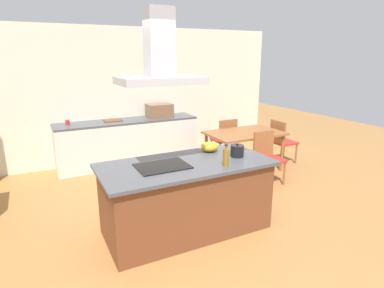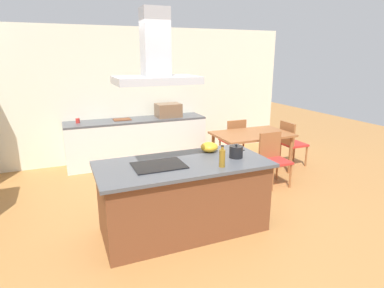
{
  "view_description": "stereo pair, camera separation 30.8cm",
  "coord_description": "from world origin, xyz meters",
  "px_view_note": "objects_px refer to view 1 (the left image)",
  "views": [
    {
      "loc": [
        -1.59,
        -3.29,
        2.15
      ],
      "look_at": [
        0.28,
        0.4,
        1.0
      ],
      "focal_mm": 29.94,
      "sensor_mm": 36.0,
      "label": 1
    },
    {
      "loc": [
        -1.31,
        -3.42,
        2.15
      ],
      "look_at": [
        0.28,
        0.4,
        1.0
      ],
      "focal_mm": 29.94,
      "sensor_mm": 36.0,
      "label": 2
    }
  ],
  "objects_px": {
    "countertop_microwave": "(159,111)",
    "dining_table": "(244,136)",
    "olive_oil_bottle": "(226,157)",
    "chair_facing_island": "(267,154)",
    "chair_facing_back_wall": "(225,137)",
    "coffee_mug_red": "(68,122)",
    "range_hood": "(160,60)",
    "chair_at_right_end": "(281,139)",
    "cutting_board": "(113,121)",
    "tea_kettle": "(237,151)",
    "mixing_bowl": "(209,147)",
    "cooktop": "(162,166)"
  },
  "relations": [
    {
      "from": "cutting_board",
      "to": "chair_at_right_end",
      "type": "relative_size",
      "value": 0.38
    },
    {
      "from": "tea_kettle",
      "to": "cutting_board",
      "type": "relative_size",
      "value": 0.65
    },
    {
      "from": "cooktop",
      "to": "olive_oil_bottle",
      "type": "height_order",
      "value": "olive_oil_bottle"
    },
    {
      "from": "chair_facing_back_wall",
      "to": "range_hood",
      "type": "xyz_separation_m",
      "value": [
        -2.25,
        -2.16,
        1.59
      ]
    },
    {
      "from": "countertop_microwave",
      "to": "coffee_mug_red",
      "type": "distance_m",
      "value": 1.8
    },
    {
      "from": "cooktop",
      "to": "tea_kettle",
      "type": "bearing_deg",
      "value": -4.03
    },
    {
      "from": "dining_table",
      "to": "countertop_microwave",
      "type": "bearing_deg",
      "value": 130.09
    },
    {
      "from": "chair_facing_island",
      "to": "range_hood",
      "type": "bearing_deg",
      "value": -159.89
    },
    {
      "from": "tea_kettle",
      "to": "countertop_microwave",
      "type": "relative_size",
      "value": 0.45
    },
    {
      "from": "tea_kettle",
      "to": "chair_facing_back_wall",
      "type": "distance_m",
      "value": 2.6
    },
    {
      "from": "chair_facing_back_wall",
      "to": "cooktop",
      "type": "bearing_deg",
      "value": -136.28
    },
    {
      "from": "cutting_board",
      "to": "dining_table",
      "type": "distance_m",
      "value": 2.58
    },
    {
      "from": "tea_kettle",
      "to": "chair_at_right_end",
      "type": "bearing_deg",
      "value": 35.68
    },
    {
      "from": "countertop_microwave",
      "to": "range_hood",
      "type": "xyz_separation_m",
      "value": [
        -1.08,
        -2.88,
        1.06
      ]
    },
    {
      "from": "mixing_bowl",
      "to": "coffee_mug_red",
      "type": "xyz_separation_m",
      "value": [
        -1.5,
        2.66,
        -0.02
      ]
    },
    {
      "from": "dining_table",
      "to": "range_hood",
      "type": "relative_size",
      "value": 1.56
    },
    {
      "from": "coffee_mug_red",
      "to": "chair_facing_island",
      "type": "distance_m",
      "value": 3.67
    },
    {
      "from": "range_hood",
      "to": "chair_at_right_end",
      "type": "bearing_deg",
      "value": 25.19
    },
    {
      "from": "countertop_microwave",
      "to": "cooktop",
      "type": "bearing_deg",
      "value": -110.63
    },
    {
      "from": "chair_facing_back_wall",
      "to": "range_hood",
      "type": "bearing_deg",
      "value": -136.28
    },
    {
      "from": "dining_table",
      "to": "chair_facing_back_wall",
      "type": "xyz_separation_m",
      "value": [
        -0.0,
        0.67,
        -0.16
      ]
    },
    {
      "from": "coffee_mug_red",
      "to": "range_hood",
      "type": "height_order",
      "value": "range_hood"
    },
    {
      "from": "chair_at_right_end",
      "to": "range_hood",
      "type": "bearing_deg",
      "value": -154.81
    },
    {
      "from": "mixing_bowl",
      "to": "cutting_board",
      "type": "xyz_separation_m",
      "value": [
        -0.67,
        2.64,
        -0.06
      ]
    },
    {
      "from": "chair_facing_back_wall",
      "to": "chair_facing_island",
      "type": "bearing_deg",
      "value": -90.0
    },
    {
      "from": "range_hood",
      "to": "countertop_microwave",
      "type": "bearing_deg",
      "value": 69.37
    },
    {
      "from": "olive_oil_bottle",
      "to": "range_hood",
      "type": "distance_m",
      "value": 1.32
    },
    {
      "from": "olive_oil_bottle",
      "to": "chair_facing_island",
      "type": "relative_size",
      "value": 0.29
    },
    {
      "from": "countertop_microwave",
      "to": "range_hood",
      "type": "distance_m",
      "value": 3.26
    },
    {
      "from": "chair_facing_island",
      "to": "coffee_mug_red",
      "type": "bearing_deg",
      "value": 144.38
    },
    {
      "from": "cooktop",
      "to": "chair_at_right_end",
      "type": "bearing_deg",
      "value": 25.19
    },
    {
      "from": "chair_facing_island",
      "to": "chair_at_right_end",
      "type": "relative_size",
      "value": 1.0
    },
    {
      "from": "tea_kettle",
      "to": "cutting_board",
      "type": "bearing_deg",
      "value": 106.22
    },
    {
      "from": "dining_table",
      "to": "chair_at_right_end",
      "type": "height_order",
      "value": "chair_at_right_end"
    },
    {
      "from": "mixing_bowl",
      "to": "chair_at_right_end",
      "type": "distance_m",
      "value": 2.7
    },
    {
      "from": "coffee_mug_red",
      "to": "chair_at_right_end",
      "type": "bearing_deg",
      "value": -20.61
    },
    {
      "from": "cutting_board",
      "to": "chair_at_right_end",
      "type": "xyz_separation_m",
      "value": [
        3.05,
        -1.44,
        -0.4
      ]
    },
    {
      "from": "mixing_bowl",
      "to": "range_hood",
      "type": "relative_size",
      "value": 0.26
    },
    {
      "from": "coffee_mug_red",
      "to": "olive_oil_bottle",
      "type": "bearing_deg",
      "value": -67.06
    },
    {
      "from": "tea_kettle",
      "to": "range_hood",
      "type": "bearing_deg",
      "value": 175.97
    },
    {
      "from": "coffee_mug_red",
      "to": "range_hood",
      "type": "relative_size",
      "value": 0.1
    },
    {
      "from": "countertop_microwave",
      "to": "range_hood",
      "type": "bearing_deg",
      "value": -110.63
    },
    {
      "from": "countertop_microwave",
      "to": "chair_at_right_end",
      "type": "bearing_deg",
      "value": -33.68
    },
    {
      "from": "countertop_microwave",
      "to": "mixing_bowl",
      "type": "bearing_deg",
      "value": -96.42
    },
    {
      "from": "countertop_microwave",
      "to": "chair_facing_island",
      "type": "height_order",
      "value": "countertop_microwave"
    },
    {
      "from": "tea_kettle",
      "to": "range_hood",
      "type": "xyz_separation_m",
      "value": [
        -1.0,
        0.07,
        1.13
      ]
    },
    {
      "from": "tea_kettle",
      "to": "cooktop",
      "type": "bearing_deg",
      "value": 175.97
    },
    {
      "from": "chair_at_right_end",
      "to": "olive_oil_bottle",
      "type": "bearing_deg",
      "value": -144.22
    },
    {
      "from": "countertop_microwave",
      "to": "dining_table",
      "type": "height_order",
      "value": "countertop_microwave"
    },
    {
      "from": "cutting_board",
      "to": "countertop_microwave",
      "type": "bearing_deg",
      "value": -2.98
    }
  ]
}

